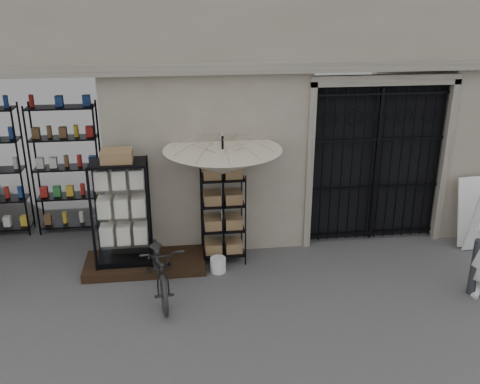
{
  "coord_description": "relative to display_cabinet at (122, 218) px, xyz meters",
  "views": [
    {
      "loc": [
        -1.81,
        -6.61,
        4.44
      ],
      "look_at": [
        -0.8,
        1.4,
        1.35
      ],
      "focal_mm": 40.0,
      "sensor_mm": 36.0,
      "label": 1
    }
  ],
  "objects": [
    {
      "name": "ground",
      "position": [
        2.72,
        -1.54,
        -0.93
      ],
      "size": [
        80.0,
        80.0,
        0.0
      ],
      "primitive_type": "plane",
      "color": "#27272A",
      "rests_on": "ground"
    },
    {
      "name": "shop_recess",
      "position": [
        -1.78,
        1.26,
        0.57
      ],
      "size": [
        3.0,
        1.7,
        3.0
      ],
      "primitive_type": "cube",
      "color": "black",
      "rests_on": "ground"
    },
    {
      "name": "shop_shelving",
      "position": [
        -1.83,
        1.76,
        0.32
      ],
      "size": [
        2.7,
        0.5,
        2.5
      ],
      "primitive_type": "cube",
      "color": "black",
      "rests_on": "ground"
    },
    {
      "name": "iron_gate",
      "position": [
        4.47,
        0.74,
        0.57
      ],
      "size": [
        2.5,
        0.21,
        3.0
      ],
      "color": "black",
      "rests_on": "ground"
    },
    {
      "name": "step_platform",
      "position": [
        0.32,
        0.01,
        -0.86
      ],
      "size": [
        2.0,
        0.9,
        0.15
      ],
      "primitive_type": "cube",
      "color": "black",
      "rests_on": "ground"
    },
    {
      "name": "display_cabinet",
      "position": [
        0.0,
        0.0,
        0.0
      ],
      "size": [
        1.0,
        0.78,
        1.89
      ],
      "rotation": [
        0.0,
        0.0,
        0.32
      ],
      "color": "black",
      "rests_on": "step_platform"
    },
    {
      "name": "wire_rack",
      "position": [
        1.66,
        0.15,
        -0.14
      ],
      "size": [
        0.8,
        0.64,
        1.61
      ],
      "rotation": [
        0.0,
        0.0,
        0.22
      ],
      "color": "black",
      "rests_on": "ground"
    },
    {
      "name": "market_umbrella",
      "position": [
        1.65,
        -0.02,
        1.02
      ],
      "size": [
        1.87,
        1.89,
        2.71
      ],
      "rotation": [
        0.0,
        0.0,
        0.13
      ],
      "color": "black",
      "rests_on": "ground"
    },
    {
      "name": "white_bucket",
      "position": [
        1.53,
        -0.29,
        -0.81
      ],
      "size": [
        0.29,
        0.29,
        0.25
      ],
      "primitive_type": "cylinder",
      "rotation": [
        0.0,
        0.0,
        -0.1
      ],
      "color": "silver",
      "rests_on": "ground"
    },
    {
      "name": "bicycle",
      "position": [
        0.6,
        -0.84,
        -0.93
      ],
      "size": [
        0.74,
        1.02,
        1.81
      ],
      "primitive_type": "imported",
      "rotation": [
        0.0,
        0.0,
        0.12
      ],
      "color": "black",
      "rests_on": "ground"
    },
    {
      "name": "steel_bollard",
      "position": [
        5.39,
        -1.45,
        -0.48
      ],
      "size": [
        0.2,
        0.2,
        0.91
      ],
      "primitive_type": "cylinder",
      "rotation": [
        0.0,
        0.0,
        -0.26
      ],
      "color": "#45494E",
      "rests_on": "ground"
    },
    {
      "name": "easel_sign",
      "position": [
        6.24,
        -0.01,
        -0.29
      ],
      "size": [
        0.65,
        0.74,
        1.25
      ],
      "rotation": [
        0.0,
        0.0,
        0.09
      ],
      "color": "silver",
      "rests_on": "ground"
    }
  ]
}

